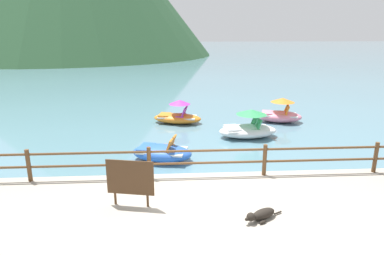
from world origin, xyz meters
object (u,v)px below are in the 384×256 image
object	(u,v)px
pedal_boat_0	(280,114)
pedal_boat_3	(248,128)
sign_board	(130,178)
pedal_boat_2	(178,116)
dog_resting	(261,215)
pedal_boat_1	(162,152)

from	to	relation	value
pedal_boat_0	pedal_boat_3	xyz separation A→B (m)	(-2.20, -2.48, -0.01)
sign_board	pedal_boat_2	bearing A→B (deg)	81.70
dog_resting	pedal_boat_2	size ratio (longest dim) A/B	0.38
pedal_boat_1	dog_resting	bearing A→B (deg)	-63.88
pedal_boat_0	pedal_boat_2	size ratio (longest dim) A/B	0.95
pedal_boat_3	pedal_boat_0	bearing A→B (deg)	48.36
pedal_boat_1	pedal_boat_3	world-z (taller)	pedal_boat_3
dog_resting	pedal_boat_3	size ratio (longest dim) A/B	0.37
pedal_boat_2	pedal_boat_3	size ratio (longest dim) A/B	0.98
pedal_boat_2	pedal_boat_3	world-z (taller)	pedal_boat_3
sign_board	pedal_boat_0	xyz separation A→B (m)	(6.59, 9.06, -0.70)
dog_resting	pedal_boat_2	distance (m)	10.13
pedal_boat_2	pedal_boat_3	bearing A→B (deg)	-39.96
pedal_boat_0	sign_board	bearing A→B (deg)	-126.04
sign_board	pedal_boat_1	xyz separation A→B (m)	(0.65, 3.99, -0.82)
dog_resting	pedal_boat_0	distance (m)	10.52
dog_resting	pedal_boat_3	xyz separation A→B (m)	(1.37, 7.42, -0.11)
pedal_boat_1	pedal_boat_3	bearing A→B (deg)	34.75
pedal_boat_1	pedal_boat_2	bearing A→B (deg)	82.48
pedal_boat_0	pedal_boat_2	xyz separation A→B (m)	(-5.26, 0.09, -0.05)
dog_resting	pedal_boat_0	world-z (taller)	pedal_boat_0
pedal_boat_2	pedal_boat_3	distance (m)	3.99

